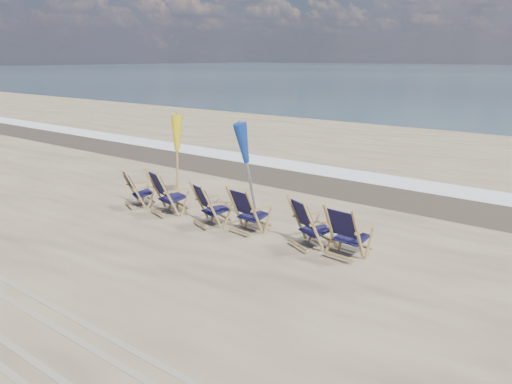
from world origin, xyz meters
TOP-DOWN VIEW (x-y plane):
  - surf_foam at (0.00, 8.30)m, footprint 200.00×1.40m
  - wet_sand_strip at (0.00, 6.80)m, footprint 200.00×2.60m
  - tire_tracks at (0.00, -2.80)m, footprint 80.00×1.30m
  - beach_chair_0 at (-3.26, 1.67)m, footprint 0.84×0.88m
  - beach_chair_1 at (-2.17, 1.70)m, footprint 0.91×0.97m
  - beach_chair_2 at (-0.83, 1.71)m, footprint 0.86×0.91m
  - beach_chair_3 at (0.14, 1.95)m, footprint 0.75×0.82m
  - beach_chair_4 at (1.56, 1.92)m, footprint 0.94×0.98m
  - beach_chair_5 at (2.42, 2.02)m, footprint 0.74×0.82m
  - umbrella_yellow at (-2.62, 2.47)m, footprint 0.30×0.30m
  - umbrella_blue at (-0.39, 2.48)m, footprint 0.30×0.30m

SIDE VIEW (x-z plane):
  - wet_sand_strip at x=0.00m, z-range 0.00..0.00m
  - surf_foam at x=0.00m, z-range 0.00..0.01m
  - tire_tracks at x=0.00m, z-range 0.00..0.01m
  - beach_chair_0 at x=-3.26m, z-range 0.00..0.96m
  - beach_chair_2 at x=-0.83m, z-range 0.00..1.02m
  - beach_chair_3 at x=0.14m, z-range 0.00..1.04m
  - beach_chair_5 at x=2.42m, z-range 0.00..1.06m
  - beach_chair_4 at x=1.56m, z-range 0.00..1.06m
  - beach_chair_1 at x=-2.17m, z-range 0.00..1.12m
  - umbrella_yellow at x=-2.62m, z-range 0.60..2.86m
  - umbrella_blue at x=-0.39m, z-range 0.61..2.91m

